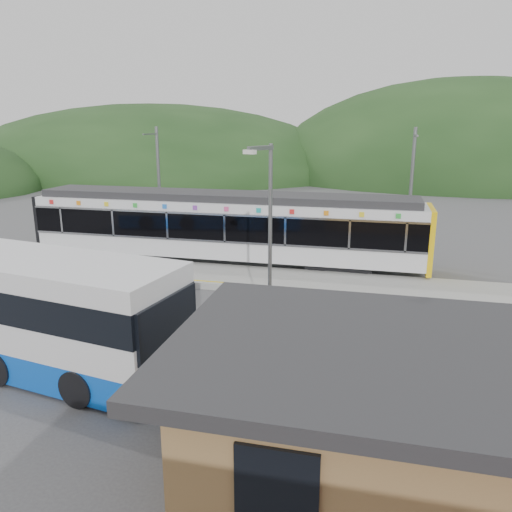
# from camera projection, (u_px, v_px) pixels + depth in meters

# --- Properties ---
(ground) EXTENTS (120.00, 120.00, 0.00)m
(ground) POSITION_uv_depth(u_px,v_px,m) (235.00, 306.00, 20.19)
(ground) COLOR #4C4C4F
(ground) RESTS_ON ground
(hills) EXTENTS (146.00, 149.00, 26.00)m
(hills) POSITION_uv_depth(u_px,v_px,m) (391.00, 279.00, 23.75)
(hills) COLOR #1E3D19
(hills) RESTS_ON ground
(platform) EXTENTS (26.00, 3.20, 0.30)m
(platform) POSITION_uv_depth(u_px,v_px,m) (255.00, 279.00, 23.25)
(platform) COLOR #9E9E99
(platform) RESTS_ON ground
(yellow_line) EXTENTS (26.00, 0.10, 0.01)m
(yellow_line) POSITION_uv_depth(u_px,v_px,m) (248.00, 284.00, 21.99)
(yellow_line) COLOR yellow
(yellow_line) RESTS_ON platform
(train) EXTENTS (20.44, 3.01, 3.74)m
(train) POSITION_uv_depth(u_px,v_px,m) (224.00, 225.00, 25.81)
(train) COLOR black
(train) RESTS_ON ground
(catenary_mast_west) EXTENTS (0.18, 1.80, 7.00)m
(catenary_mast_west) POSITION_uv_depth(u_px,v_px,m) (159.00, 186.00, 28.88)
(catenary_mast_west) COLOR slate
(catenary_mast_west) RESTS_ON ground
(catenary_mast_east) EXTENTS (0.18, 1.80, 7.00)m
(catenary_mast_east) POSITION_uv_depth(u_px,v_px,m) (410.00, 194.00, 25.70)
(catenary_mast_east) COLOR slate
(catenary_mast_east) RESTS_ON ground
(station_shelter) EXTENTS (9.20, 6.20, 3.00)m
(station_shelter) POSITION_uv_depth(u_px,v_px,m) (399.00, 414.00, 9.97)
(station_shelter) COLOR olive
(station_shelter) RESTS_ON ground
(pallet_stack) EXTENTS (1.40, 1.27, 0.29)m
(pallet_stack) POSITION_uv_depth(u_px,v_px,m) (465.00, 443.00, 11.33)
(pallet_stack) COLOR #937047
(pallet_stack) RESTS_ON ground
(lamp_post) EXTENTS (0.56, 1.20, 6.60)m
(lamp_post) POSITION_uv_depth(u_px,v_px,m) (269.00, 234.00, 15.07)
(lamp_post) COLOR slate
(lamp_post) RESTS_ON ground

